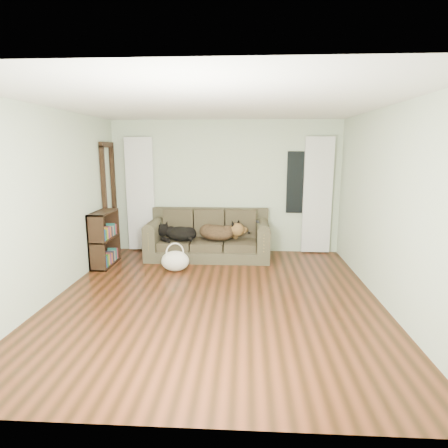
# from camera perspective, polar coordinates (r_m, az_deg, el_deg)

# --- Properties ---
(floor) EXTENTS (5.00, 5.00, 0.00)m
(floor) POSITION_cam_1_polar(r_m,az_deg,el_deg) (5.34, -1.27, -11.15)
(floor) COLOR black
(floor) RESTS_ON ground
(ceiling) EXTENTS (5.00, 5.00, 0.00)m
(ceiling) POSITION_cam_1_polar(r_m,az_deg,el_deg) (4.96, -1.41, 17.78)
(ceiling) COLOR white
(ceiling) RESTS_ON ground
(wall_back) EXTENTS (4.50, 0.04, 2.60)m
(wall_back) POSITION_cam_1_polar(r_m,az_deg,el_deg) (7.46, 0.23, 5.65)
(wall_back) COLOR #B5C9A4
(wall_back) RESTS_ON ground
(wall_left) EXTENTS (0.04, 5.00, 2.60)m
(wall_left) POSITION_cam_1_polar(r_m,az_deg,el_deg) (5.64, -24.81, 2.72)
(wall_left) COLOR #B5C9A4
(wall_left) RESTS_ON ground
(wall_right) EXTENTS (0.04, 5.00, 2.60)m
(wall_right) POSITION_cam_1_polar(r_m,az_deg,el_deg) (5.30, 23.69, 2.32)
(wall_right) COLOR #B5C9A4
(wall_right) RESTS_ON ground
(curtain_left) EXTENTS (0.55, 0.08, 2.25)m
(curtain_left) POSITION_cam_1_polar(r_m,az_deg,el_deg) (7.68, -12.60, 4.42)
(curtain_left) COLOR white
(curtain_left) RESTS_ON ground
(curtain_right) EXTENTS (0.55, 0.08, 2.25)m
(curtain_right) POSITION_cam_1_polar(r_m,az_deg,el_deg) (7.52, 14.06, 4.20)
(curtain_right) COLOR white
(curtain_right) RESTS_ON ground
(window_pane) EXTENTS (0.50, 0.03, 1.20)m
(window_pane) POSITION_cam_1_polar(r_m,az_deg,el_deg) (7.49, 11.43, 6.21)
(window_pane) COLOR black
(window_pane) RESTS_ON wall_back
(door_casing) EXTENTS (0.07, 0.60, 2.10)m
(door_casing) POSITION_cam_1_polar(r_m,az_deg,el_deg) (7.50, -17.02, 3.26)
(door_casing) COLOR #322013
(door_casing) RESTS_ON ground
(sofa) EXTENTS (2.30, 0.99, 0.94)m
(sofa) POSITION_cam_1_polar(r_m,az_deg,el_deg) (7.11, -2.42, -1.60)
(sofa) COLOR #2B271D
(sofa) RESTS_ON floor
(dog_black_lab) EXTENTS (0.76, 0.67, 0.27)m
(dog_black_lab) POSITION_cam_1_polar(r_m,az_deg,el_deg) (7.09, -6.90, -1.45)
(dog_black_lab) COLOR black
(dog_black_lab) RESTS_ON sofa
(dog_shepherd) EXTENTS (0.87, 0.77, 0.32)m
(dog_shepherd) POSITION_cam_1_polar(r_m,az_deg,el_deg) (7.06, -0.77, -1.34)
(dog_shepherd) COLOR black
(dog_shepherd) RESTS_ON sofa
(tv_remote) EXTENTS (0.06, 0.17, 0.02)m
(tv_remote) POSITION_cam_1_polar(r_m,az_deg,el_deg) (6.92, 5.14, 0.37)
(tv_remote) COLOR black
(tv_remote) RESTS_ON sofa
(tote_bag) EXTENTS (0.55, 0.47, 0.35)m
(tote_bag) POSITION_cam_1_polar(r_m,az_deg,el_deg) (6.45, -7.45, -5.73)
(tote_bag) COLOR silver
(tote_bag) RESTS_ON floor
(bookshelf) EXTENTS (0.36, 0.80, 0.97)m
(bookshelf) POSITION_cam_1_polar(r_m,az_deg,el_deg) (6.96, -17.75, -2.00)
(bookshelf) COLOR #322013
(bookshelf) RESTS_ON floor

